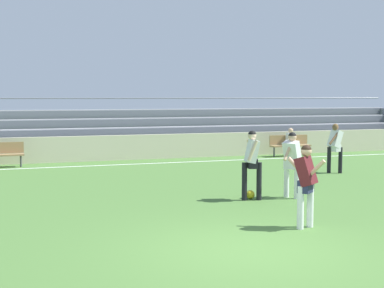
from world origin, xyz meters
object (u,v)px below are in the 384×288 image
(bleacher_stand, at_px, (161,130))
(bench_far_left, at_px, (290,143))
(soccer_ball, at_px, (250,194))
(player_dark_overlapping, at_px, (306,179))
(player_white_challenging, at_px, (292,159))
(player_white_wide_left, at_px, (335,144))
(spectator_seated, at_px, (291,140))
(player_white_dropping_back, at_px, (252,159))

(bleacher_stand, height_order, bench_far_left, bleacher_stand)
(bleacher_stand, height_order, soccer_ball, bleacher_stand)
(bleacher_stand, xyz_separation_m, player_dark_overlapping, (-1.30, -14.74, -0.10))
(player_white_challenging, height_order, player_white_wide_left, player_white_challenging)
(bleacher_stand, distance_m, player_white_wide_left, 8.95)
(bleacher_stand, relative_size, soccer_ball, 115.97)
(bench_far_left, relative_size, player_dark_overlapping, 1.11)
(player_white_challenging, height_order, player_dark_overlapping, player_white_challenging)
(player_dark_overlapping, height_order, soccer_ball, player_dark_overlapping)
(player_white_challenging, bearing_deg, spectator_seated, 61.05)
(spectator_seated, distance_m, player_white_challenging, 9.98)
(bench_far_left, height_order, soccer_ball, bench_far_left)
(spectator_seated, bearing_deg, soccer_ball, -124.59)
(player_white_dropping_back, relative_size, player_white_wide_left, 1.04)
(spectator_seated, xyz_separation_m, player_white_challenging, (-4.83, -8.73, 0.29))
(spectator_seated, height_order, soccer_ball, spectator_seated)
(bleacher_stand, height_order, player_white_challenging, bleacher_stand)
(player_white_challenging, distance_m, player_white_wide_left, 5.15)
(player_dark_overlapping, bearing_deg, bench_far_left, 62.39)
(player_dark_overlapping, bearing_deg, player_white_dropping_back, 84.89)
(spectator_seated, height_order, player_white_dropping_back, player_white_dropping_back)
(spectator_seated, relative_size, soccer_ball, 5.50)
(bleacher_stand, xyz_separation_m, player_white_challenging, (0.05, -11.79, -0.08))
(bleacher_stand, relative_size, spectator_seated, 21.09)
(player_white_dropping_back, height_order, soccer_ball, player_white_dropping_back)
(bench_far_left, bearing_deg, soccer_ball, -124.22)
(player_dark_overlapping, xyz_separation_m, soccer_ball, (0.32, 3.19, -0.85))
(player_white_challenging, bearing_deg, player_white_wide_left, 44.93)
(player_white_challenging, relative_size, player_dark_overlapping, 1.02)
(spectator_seated, relative_size, player_dark_overlapping, 0.74)
(player_white_dropping_back, bearing_deg, player_dark_overlapping, -95.11)
(player_dark_overlapping, bearing_deg, player_white_wide_left, 52.87)
(bench_far_left, relative_size, spectator_seated, 1.49)
(bench_far_left, relative_size, soccer_ball, 8.18)
(bleacher_stand, height_order, player_white_dropping_back, bleacher_stand)
(bleacher_stand, relative_size, player_white_wide_left, 15.44)
(bench_far_left, bearing_deg, player_dark_overlapping, -117.61)
(player_white_wide_left, bearing_deg, player_white_dropping_back, -142.85)
(bench_far_left, bearing_deg, spectator_seated, -90.00)
(player_white_dropping_back, xyz_separation_m, player_white_challenging, (1.08, -0.06, -0.04))
(bench_far_left, distance_m, soccer_ball, 10.43)
(spectator_seated, bearing_deg, bleacher_stand, 147.97)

